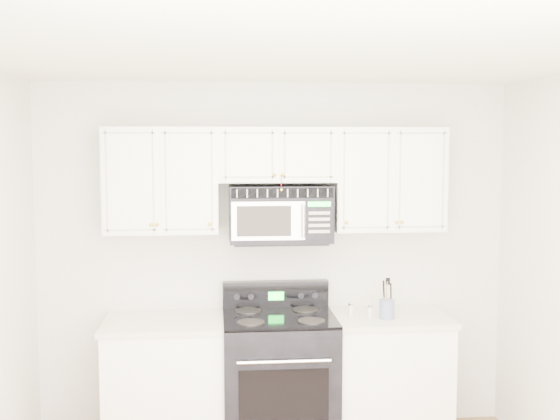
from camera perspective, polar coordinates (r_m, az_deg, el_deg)
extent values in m
cube|color=white|center=(3.50, 2.00, 12.71)|extent=(3.50, 3.50, 0.01)
cube|color=silver|center=(5.28, -0.45, -3.89)|extent=(3.50, 0.01, 2.60)
cube|color=white|center=(5.19, -9.25, -13.96)|extent=(0.82, 0.63, 0.88)
cube|color=silver|center=(5.05, -9.33, -9.03)|extent=(0.86, 0.65, 0.04)
cube|color=white|center=(5.32, 8.72, -13.45)|extent=(0.82, 0.63, 0.88)
cube|color=silver|center=(5.19, 8.79, -8.64)|extent=(0.86, 0.65, 0.04)
cube|color=black|center=(5.16, -0.07, -13.74)|extent=(0.79, 0.68, 0.92)
cube|color=black|center=(4.84, 0.31, -15.18)|extent=(0.60, 0.01, 0.42)
cylinder|color=silver|center=(4.73, 0.34, -12.23)|extent=(0.63, 0.02, 0.02)
cube|color=black|center=(5.03, -0.07, -8.73)|extent=(0.79, 0.68, 0.02)
cube|color=black|center=(5.30, -0.36, -6.90)|extent=(0.79, 0.08, 0.21)
cube|color=#14FF32|center=(5.25, -0.32, -7.01)|extent=(0.11, 0.00, 0.06)
cube|color=white|center=(5.05, -9.61, 2.40)|extent=(0.80, 0.33, 0.75)
cube|color=white|center=(5.19, 8.77, 2.49)|extent=(0.80, 0.33, 0.75)
cube|color=white|center=(5.05, -0.30, 4.52)|extent=(0.84, 0.33, 0.39)
sphere|color=gold|center=(4.89, -9.96, -1.17)|extent=(0.03, 0.03, 0.03)
sphere|color=gold|center=(4.87, -5.73, -1.14)|extent=(0.03, 0.03, 0.03)
sphere|color=gold|center=(4.96, 5.43, -1.03)|extent=(0.03, 0.03, 0.03)
sphere|color=gold|center=(5.04, 9.46, -0.97)|extent=(0.03, 0.03, 0.03)
sphere|color=gold|center=(4.86, -0.46, 2.89)|extent=(0.03, 0.03, 0.03)
sphere|color=gold|center=(4.87, 0.25, 2.89)|extent=(0.03, 0.03, 0.03)
cylinder|color=red|center=(4.87, 0.11, 2.30)|extent=(0.00, 0.00, 0.10)
sphere|color=gold|center=(4.87, 0.11, 1.66)|extent=(0.03, 0.03, 0.03)
cube|color=black|center=(5.06, 0.01, -0.28)|extent=(0.73, 0.37, 0.41)
cube|color=#BEB4A3|center=(4.87, 0.20, 1.38)|extent=(0.71, 0.01, 0.07)
cube|color=#AFAFAF|center=(4.87, -0.96, -0.90)|extent=(0.51, 0.01, 0.27)
cube|color=black|center=(4.86, -1.30, -0.91)|extent=(0.38, 0.01, 0.21)
cube|color=black|center=(4.91, 3.20, -0.86)|extent=(0.20, 0.01, 0.27)
cube|color=#14FF32|center=(4.89, 3.22, 0.48)|extent=(0.16, 0.00, 0.03)
cylinder|color=silver|center=(4.86, 1.92, -0.92)|extent=(0.02, 0.02, 0.23)
cylinder|color=slate|center=(5.07, 8.67, -7.97)|extent=(0.11, 0.11, 0.13)
cylinder|color=olive|center=(5.06, 9.01, -7.19)|extent=(0.01, 0.01, 0.23)
cylinder|color=black|center=(5.07, 8.45, -7.05)|extent=(0.01, 0.01, 0.25)
cylinder|color=olive|center=(5.02, 8.60, -7.07)|extent=(0.01, 0.01, 0.27)
cylinder|color=black|center=(5.06, 9.01, -7.19)|extent=(0.01, 0.01, 0.23)
cylinder|color=olive|center=(5.07, 8.45, -7.05)|extent=(0.01, 0.01, 0.25)
cylinder|color=silver|center=(5.11, 5.79, -8.14)|extent=(0.04, 0.04, 0.08)
cylinder|color=silver|center=(5.10, 5.79, -7.62)|extent=(0.04, 0.04, 0.02)
cylinder|color=silver|center=(5.08, 7.33, -8.24)|extent=(0.04, 0.04, 0.08)
cylinder|color=silver|center=(5.07, 7.34, -7.75)|extent=(0.04, 0.04, 0.01)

